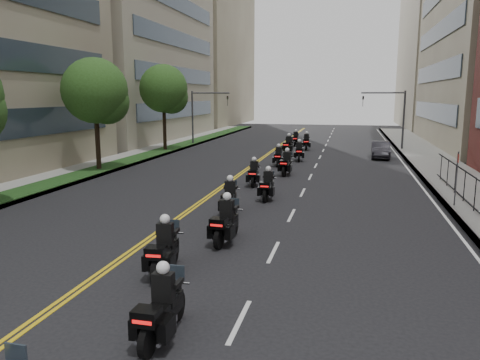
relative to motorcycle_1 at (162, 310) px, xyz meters
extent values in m
cube|color=gray|center=(10.24, 21.15, -0.60)|extent=(4.00, 90.00, 0.15)
cube|color=gray|center=(-13.76, 21.15, -0.60)|extent=(4.00, 90.00, 0.15)
cube|color=#163915|center=(-12.96, 21.15, -0.51)|extent=(2.00, 90.00, 0.04)
cube|color=#333F4C|center=(12.19, 44.15, 2.82)|extent=(0.12, 24.08, 1.80)
cube|color=#333F4C|center=(12.19, 44.15, 6.82)|extent=(0.12, 24.08, 1.80)
cube|color=#333F4C|center=(12.19, 44.15, 10.82)|extent=(0.12, 24.08, 1.80)
cube|color=#9E927F|center=(19.74, 74.15, 12.32)|extent=(15.00, 28.00, 26.00)
cube|color=#333F4C|center=(-15.71, 44.15, 2.82)|extent=(0.12, 24.08, 1.80)
cube|color=#333F4C|center=(-15.71, 44.15, 6.82)|extent=(0.12, 24.08, 1.80)
cube|color=#333F4C|center=(-15.71, 44.15, 10.82)|extent=(0.12, 24.08, 1.80)
cube|color=#333F4C|center=(-15.71, 44.15, 14.82)|extent=(0.12, 24.08, 1.80)
cube|color=gray|center=(-23.76, 74.15, 12.32)|extent=(16.00, 28.00, 26.00)
cylinder|color=black|center=(-12.96, 20.15, 1.88)|extent=(0.32, 0.32, 5.11)
sphere|color=#274C19|center=(-12.96, 20.15, 4.80)|extent=(4.40, 4.40, 4.40)
sphere|color=#274C19|center=(-12.36, 20.55, 4.07)|extent=(3.08, 3.08, 3.08)
cylinder|color=black|center=(-12.96, 32.15, 2.02)|extent=(0.32, 0.32, 5.39)
sphere|color=#274C19|center=(-12.96, 32.15, 5.10)|extent=(4.40, 4.40, 4.40)
sphere|color=#274C19|center=(-12.36, 32.55, 4.33)|extent=(3.08, 3.08, 3.08)
cylinder|color=#3F3F44|center=(8.74, 38.15, 2.12)|extent=(0.18, 0.18, 5.60)
cylinder|color=#3F3F44|center=(6.74, 38.15, 4.72)|extent=(4.00, 0.14, 0.14)
imported|color=black|center=(4.94, 38.15, 3.92)|extent=(0.16, 0.20, 1.00)
cylinder|color=#3F3F44|center=(-12.26, 38.15, 2.12)|extent=(0.18, 0.18, 5.60)
cylinder|color=#3F3F44|center=(-10.26, 38.15, 4.72)|extent=(4.00, 0.14, 0.14)
imported|color=black|center=(-8.46, 38.15, 3.92)|extent=(0.16, 0.20, 1.00)
cylinder|color=black|center=(-0.01, -0.73, -0.33)|extent=(0.15, 0.69, 0.69)
cylinder|color=black|center=(0.01, 0.89, -0.33)|extent=(0.15, 0.69, 0.69)
cube|color=black|center=(0.00, 0.08, -0.05)|extent=(0.44, 1.37, 0.41)
cube|color=silver|center=(0.00, 0.13, -0.28)|extent=(0.39, 0.56, 0.30)
cube|color=black|center=(-0.01, -0.73, 0.20)|extent=(0.53, 0.43, 0.32)
cube|color=red|center=(-0.01, -0.94, 0.18)|extent=(0.41, 0.03, 0.07)
cube|color=black|center=(0.00, 0.13, 0.46)|extent=(0.45, 0.29, 0.63)
sphere|color=white|center=(0.00, 0.14, 0.89)|extent=(0.29, 0.29, 0.29)
cylinder|color=black|center=(-1.32, 2.79, -0.32)|extent=(0.20, 0.72, 0.71)
cylinder|color=black|center=(-1.46, 4.46, -0.32)|extent=(0.20, 0.72, 0.71)
cube|color=black|center=(-1.39, 3.63, -0.03)|extent=(0.56, 1.45, 0.42)
cube|color=silver|center=(-1.39, 3.68, -0.27)|extent=(0.44, 0.61, 0.31)
cube|color=black|center=(-1.32, 2.79, 0.23)|extent=(0.58, 0.48, 0.34)
cube|color=red|center=(-1.30, 2.57, 0.21)|extent=(0.42, 0.07, 0.07)
cube|color=black|center=(-1.39, 3.68, 0.50)|extent=(0.48, 0.33, 0.65)
sphere|color=white|center=(-1.39, 3.69, 0.94)|extent=(0.30, 0.30, 0.30)
cylinder|color=black|center=(-0.43, 6.04, -0.31)|extent=(0.19, 0.73, 0.73)
cylinder|color=black|center=(-0.32, 7.75, -0.31)|extent=(0.19, 0.73, 0.73)
cube|color=black|center=(-0.38, 6.89, -0.01)|extent=(0.54, 1.47, 0.43)
cube|color=silver|center=(-0.37, 6.95, -0.26)|extent=(0.44, 0.61, 0.32)
cube|color=black|center=(-0.43, 6.04, 0.24)|extent=(0.58, 0.48, 0.34)
cube|color=red|center=(-0.44, 5.82, 0.22)|extent=(0.43, 0.06, 0.07)
cube|color=black|center=(-0.37, 6.95, 0.52)|extent=(0.49, 0.33, 0.66)
sphere|color=white|center=(-0.37, 6.96, 0.97)|extent=(0.31, 0.31, 0.31)
cylinder|color=black|center=(-1.14, 9.98, -0.33)|extent=(0.23, 0.71, 0.70)
cylinder|color=black|center=(-1.34, 11.61, -0.33)|extent=(0.23, 0.71, 0.70)
cube|color=black|center=(-1.24, 10.79, -0.04)|extent=(0.60, 1.43, 0.41)
cube|color=silver|center=(-1.25, 10.85, -0.27)|extent=(0.46, 0.61, 0.31)
cube|color=black|center=(-1.14, 9.98, 0.21)|extent=(0.58, 0.49, 0.33)
cube|color=red|center=(-1.12, 9.76, 0.19)|extent=(0.41, 0.08, 0.07)
cube|color=black|center=(-1.25, 10.85, 0.48)|extent=(0.48, 0.34, 0.64)
sphere|color=white|center=(-1.25, 10.86, 0.91)|extent=(0.30, 0.30, 0.30)
cylinder|color=black|center=(-0.13, 13.36, -0.34)|extent=(0.14, 0.68, 0.68)
cylinder|color=black|center=(-0.12, 14.95, -0.34)|extent=(0.14, 0.68, 0.68)
cube|color=black|center=(-0.13, 14.15, -0.06)|extent=(0.42, 1.35, 0.40)
cube|color=silver|center=(-0.13, 14.20, -0.29)|extent=(0.38, 0.55, 0.30)
cube|color=black|center=(-0.13, 13.36, 0.18)|extent=(0.52, 0.42, 0.32)
cube|color=red|center=(-0.13, 13.15, 0.16)|extent=(0.40, 0.03, 0.07)
cube|color=black|center=(-0.13, 14.20, 0.44)|extent=(0.44, 0.28, 0.62)
sphere|color=white|center=(-0.13, 14.21, 0.86)|extent=(0.29, 0.29, 0.29)
cylinder|color=black|center=(-1.47, 16.85, -0.34)|extent=(0.20, 0.68, 0.67)
cylinder|color=black|center=(-1.63, 18.42, -0.34)|extent=(0.20, 0.68, 0.67)
cube|color=black|center=(-1.55, 17.63, -0.07)|extent=(0.55, 1.36, 0.39)
cube|color=silver|center=(-1.55, 17.68, -0.29)|extent=(0.43, 0.58, 0.30)
cube|color=black|center=(-1.47, 16.85, 0.17)|extent=(0.55, 0.46, 0.31)
cube|color=red|center=(-1.45, 16.65, 0.15)|extent=(0.39, 0.07, 0.07)
cube|color=black|center=(-1.55, 17.68, 0.43)|extent=(0.46, 0.32, 0.61)
sphere|color=white|center=(-1.55, 17.69, 0.84)|extent=(0.29, 0.29, 0.29)
cylinder|color=black|center=(-0.22, 20.85, -0.32)|extent=(0.20, 0.73, 0.72)
cylinder|color=black|center=(-0.09, 22.54, -0.32)|extent=(0.20, 0.73, 0.72)
cube|color=black|center=(-0.16, 21.69, -0.02)|extent=(0.55, 1.46, 0.42)
cube|color=silver|center=(-0.15, 21.75, -0.26)|extent=(0.45, 0.61, 0.32)
cube|color=black|center=(-0.22, 20.85, 0.24)|extent=(0.58, 0.49, 0.34)
cube|color=red|center=(-0.24, 20.63, 0.21)|extent=(0.43, 0.06, 0.07)
cube|color=black|center=(-0.15, 21.75, 0.51)|extent=(0.49, 0.33, 0.66)
sphere|color=white|center=(-0.15, 21.76, 0.96)|extent=(0.31, 0.31, 0.31)
cylinder|color=black|center=(-1.23, 24.74, -0.34)|extent=(0.19, 0.67, 0.66)
cylinder|color=black|center=(-1.34, 26.29, -0.34)|extent=(0.19, 0.67, 0.66)
cube|color=black|center=(-1.29, 25.52, -0.07)|extent=(0.51, 1.34, 0.39)
cube|color=silver|center=(-1.29, 25.57, -0.30)|extent=(0.41, 0.56, 0.29)
cube|color=black|center=(-1.23, 24.74, 0.16)|extent=(0.54, 0.45, 0.31)
cube|color=red|center=(-1.21, 24.54, 0.14)|extent=(0.39, 0.06, 0.07)
cube|color=black|center=(-1.29, 25.57, 0.41)|extent=(0.45, 0.30, 0.60)
sphere|color=white|center=(-1.29, 25.57, 0.82)|extent=(0.28, 0.28, 0.28)
cylinder|color=black|center=(0.01, 27.75, -0.32)|extent=(0.22, 0.71, 0.70)
cylinder|color=black|center=(-0.16, 29.40, -0.32)|extent=(0.22, 0.71, 0.70)
cube|color=black|center=(-0.07, 28.57, -0.04)|extent=(0.57, 1.43, 0.41)
cube|color=silver|center=(-0.08, 28.63, -0.27)|extent=(0.45, 0.60, 0.31)
cube|color=black|center=(0.01, 27.75, 0.21)|extent=(0.58, 0.49, 0.33)
cube|color=red|center=(0.03, 27.54, 0.19)|extent=(0.41, 0.07, 0.07)
cube|color=black|center=(-0.08, 28.63, 0.48)|extent=(0.48, 0.33, 0.64)
sphere|color=white|center=(-0.08, 28.64, 0.91)|extent=(0.30, 0.30, 0.30)
cylinder|color=black|center=(-1.52, 31.85, -0.30)|extent=(0.22, 0.76, 0.75)
cylinder|color=black|center=(-1.37, 33.60, -0.30)|extent=(0.22, 0.76, 0.75)
cube|color=black|center=(-1.44, 32.72, 0.01)|extent=(0.59, 1.52, 0.44)
cube|color=silver|center=(-1.44, 32.78, -0.25)|extent=(0.47, 0.64, 0.33)
cube|color=black|center=(-1.52, 31.85, 0.27)|extent=(0.61, 0.51, 0.35)
cube|color=red|center=(-1.54, 31.61, 0.25)|extent=(0.44, 0.07, 0.08)
cube|color=black|center=(-1.44, 32.78, 0.56)|extent=(0.51, 0.35, 0.68)
sphere|color=white|center=(-1.44, 32.79, 1.02)|extent=(0.32, 0.32, 0.32)
cylinder|color=black|center=(-0.14, 35.59, -0.32)|extent=(0.19, 0.72, 0.71)
cylinder|color=black|center=(-0.25, 37.26, -0.32)|extent=(0.19, 0.72, 0.71)
cube|color=black|center=(-0.20, 36.42, -0.03)|extent=(0.53, 1.44, 0.42)
cube|color=silver|center=(-0.20, 36.47, -0.27)|extent=(0.43, 0.60, 0.31)
cube|color=black|center=(-0.14, 35.59, 0.23)|extent=(0.57, 0.47, 0.34)
cube|color=red|center=(-0.13, 35.37, 0.20)|extent=(0.42, 0.06, 0.07)
cube|color=black|center=(-0.20, 36.47, 0.50)|extent=(0.48, 0.32, 0.65)
sphere|color=white|center=(-0.20, 36.48, 0.94)|extent=(0.30, 0.30, 0.30)
cylinder|color=black|center=(-1.57, 38.70, -0.33)|extent=(0.15, 0.70, 0.69)
cylinder|color=black|center=(-1.59, 40.33, -0.33)|extent=(0.15, 0.70, 0.69)
cube|color=black|center=(-1.58, 39.51, -0.04)|extent=(0.45, 1.38, 0.41)
cube|color=silver|center=(-1.58, 39.56, -0.28)|extent=(0.40, 0.57, 0.31)
cube|color=black|center=(-1.57, 38.70, 0.20)|extent=(0.54, 0.44, 0.33)
cube|color=red|center=(-1.57, 38.48, 0.18)|extent=(0.41, 0.04, 0.07)
cube|color=black|center=(-1.58, 39.56, 0.47)|extent=(0.45, 0.29, 0.63)
sphere|color=white|center=(-1.58, 39.58, 0.90)|extent=(0.30, 0.30, 0.30)
imported|color=black|center=(6.37, 31.72, 0.01)|extent=(1.56, 4.22, 1.38)
camera|label=1|loc=(3.74, -8.68, 4.50)|focal=35.00mm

